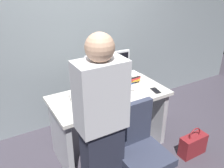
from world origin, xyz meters
name	(u,v)px	position (x,y,z in m)	size (l,w,h in m)	color
ground_plane	(110,147)	(0.00, 0.00, 0.00)	(9.00, 9.00, 0.00)	#3D3842
wall_back	(76,16)	(0.00, 0.88, 1.50)	(6.40, 0.10, 3.00)	gray
desk	(110,112)	(0.00, 0.00, 0.51)	(1.35, 0.65, 0.75)	beige
office_chair	(140,156)	(-0.07, -0.69, 0.43)	(0.52, 0.52, 0.94)	black
person_at_desk	(102,128)	(-0.43, -0.62, 0.84)	(0.40, 0.24, 1.64)	#262838
monitor	(108,70)	(0.04, 0.11, 1.01)	(0.54, 0.15, 0.46)	silver
keyboard	(109,96)	(-0.03, -0.05, 0.76)	(0.43, 0.13, 0.02)	#262626
mouse	(131,88)	(0.27, -0.03, 0.77)	(0.06, 0.10, 0.03)	white
cup_near_keyboard	(81,107)	(-0.42, -0.17, 0.80)	(0.07, 0.07, 0.09)	white
cup_by_monitor	(67,98)	(-0.48, 0.09, 0.80)	(0.08, 0.08, 0.09)	white
book_stack	(131,77)	(0.39, 0.15, 0.82)	(0.22, 0.16, 0.12)	#3359A5
cell_phone	(156,91)	(0.50, -0.20, 0.76)	(0.07, 0.14, 0.01)	black
handbag	(193,145)	(0.80, -0.61, 0.14)	(0.34, 0.14, 0.38)	maroon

